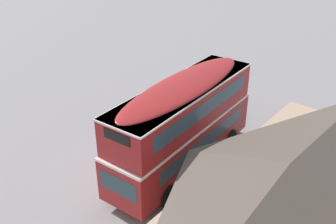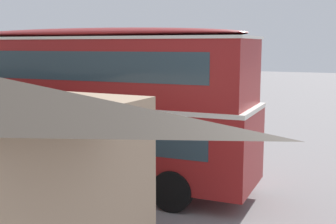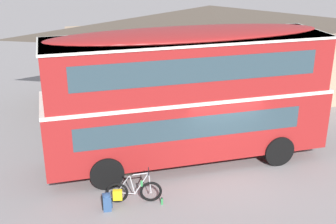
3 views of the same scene
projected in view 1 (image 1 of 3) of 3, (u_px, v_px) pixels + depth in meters
The scene contains 6 objects.
ground_plane at pixel (157, 167), 20.41m from camera, with size 120.00×120.00×0.00m, color gray.
double_decker_bus at pixel (183, 122), 19.36m from camera, with size 9.86×2.79×4.79m.
touring_bicycle at pixel (174, 128), 23.31m from camera, with size 1.69×0.51×1.05m.
backpack_on_ground at pixel (179, 123), 24.02m from camera, with size 0.31×0.30×0.54m.
water_bottle_green_metal at pixel (161, 136), 23.01m from camera, with size 0.07×0.07×0.23m.
pub_building at pixel (281, 214), 13.98m from camera, with size 14.30×6.38×4.58m.
Camera 1 is at (12.97, 10.47, 12.15)m, focal length 41.46 mm.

